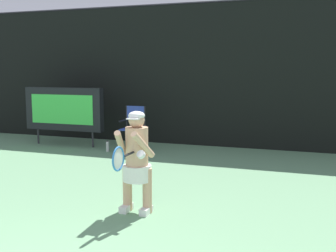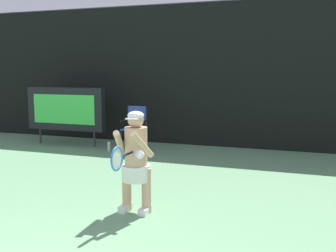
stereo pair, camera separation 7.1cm
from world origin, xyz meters
TOP-DOWN VIEW (x-y plane):
  - backdrop_screen at (0.00, 8.50)m, footprint 18.00×0.12m
  - scoreboard at (-3.92, 7.27)m, footprint 2.20×0.21m
  - umpire_chair at (-1.92, 7.19)m, footprint 0.52×0.44m
  - water_bottle at (-2.48, 6.90)m, footprint 0.07×0.07m
  - tennis_player at (-0.06, 3.18)m, footprint 0.52×0.59m
  - tennis_racket at (-0.04, 2.60)m, footprint 0.03×0.60m

SIDE VIEW (x-z plane):
  - water_bottle at x=-2.48m, z-range -0.01..0.26m
  - umpire_chair at x=-1.92m, z-range 0.08..1.16m
  - tennis_player at x=-0.06m, z-range 0.05..1.45m
  - tennis_racket at x=-0.04m, z-range 0.72..1.03m
  - scoreboard at x=-3.92m, z-range 0.20..1.70m
  - backdrop_screen at x=0.00m, z-range -0.02..3.64m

